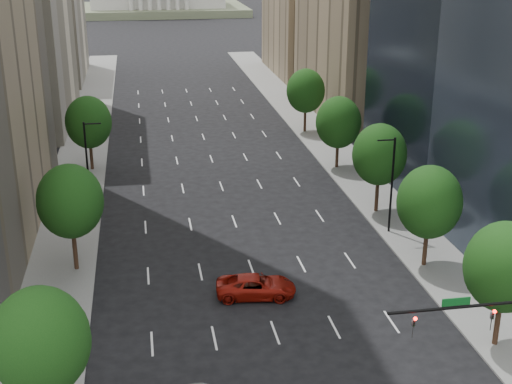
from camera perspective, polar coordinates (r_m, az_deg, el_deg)
sidewalk_left at (r=66.13m, az=-15.22°, el=-3.13°), size 6.00×200.00×0.15m
sidewalk_right at (r=69.89m, az=10.91°, el=-1.49°), size 6.00×200.00×0.15m
filler_left at (r=138.63m, az=-16.96°, el=12.54°), size 14.00×26.00×18.00m
parking_tan_right at (r=106.49m, az=8.85°, el=14.34°), size 14.00×30.00×30.00m
filler_right at (r=138.80m, az=4.38°, el=12.93°), size 14.00×26.00×16.00m
tree_right_1 at (r=47.18m, az=19.64°, el=-5.79°), size 5.20×5.20×8.75m
tree_right_2 at (r=57.05m, az=13.96°, el=-0.81°), size 5.20×5.20×8.61m
tree_right_3 at (r=67.48m, az=10.03°, el=3.02°), size 5.20×5.20×8.89m
tree_right_4 at (r=80.40m, az=6.74°, el=5.66°), size 5.20×5.20×8.46m
tree_right_5 at (r=95.38m, az=4.07°, el=8.23°), size 5.20×5.20×8.75m
tree_left_0 at (r=38.57m, az=-17.18°, el=-11.59°), size 5.20×5.20×8.75m
tree_left_1 at (r=56.42m, az=-14.91°, el=-0.74°), size 5.20×5.20×8.97m
tree_left_2 at (r=81.28m, az=-13.50°, el=5.55°), size 5.20×5.20×8.68m
streetlight_rn at (r=63.17m, az=10.97°, el=0.76°), size 1.70×0.20×9.00m
streetlight_ln at (r=68.99m, az=-13.55°, el=2.23°), size 1.70×0.20×9.00m
traffic_signal at (r=41.26m, az=19.23°, el=-10.54°), size 9.12×0.40×7.38m
foothills at (r=604.86m, az=-5.72°, el=14.13°), size 720.00×413.00×263.00m
car_red_far at (r=52.69m, az=0.01°, el=-7.69°), size 6.27×3.47×1.66m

